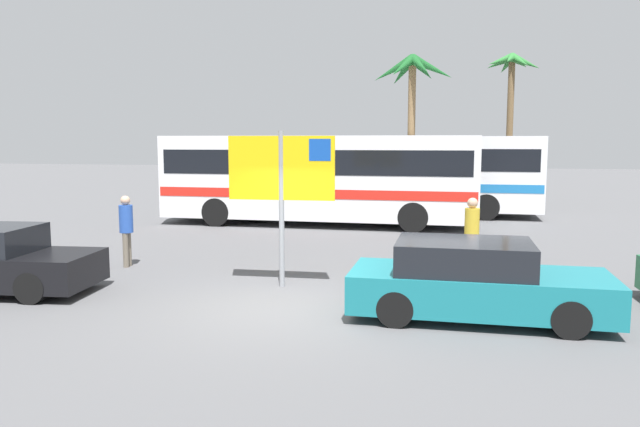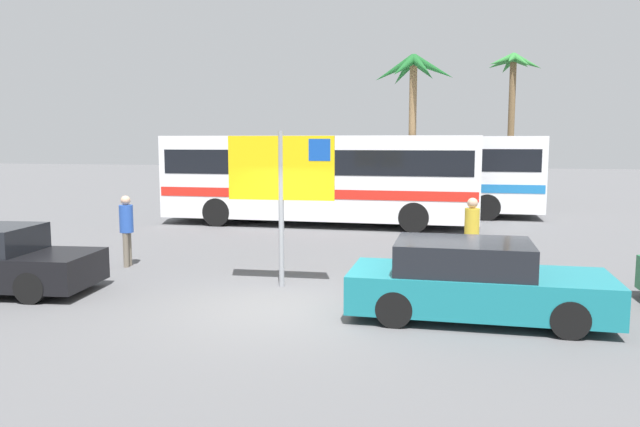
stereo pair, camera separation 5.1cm
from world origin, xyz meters
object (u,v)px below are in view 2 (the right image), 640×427
Objects in this scene: bus_rear_coach at (399,171)px; pedestrian_near_sign at (472,230)px; pedestrian_crossing_lot at (126,225)px; car_teal at (474,282)px; bus_front_coach at (319,175)px; ferry_sign at (283,174)px.

bus_rear_coach is 11.56m from pedestrian_near_sign.
car_teal is at bearing -26.09° from pedestrian_crossing_lot.
ferry_sign reaches higher than bus_front_coach.
pedestrian_near_sign is at bearing -3.40° from pedestrian_crossing_lot.
car_teal is 8.42m from pedestrian_crossing_lot.
pedestrian_near_sign is at bearing 89.66° from car_teal.
bus_front_coach is 4.47m from bus_rear_coach.
car_teal is 2.44× the size of pedestrian_near_sign.
pedestrian_crossing_lot is at bearing -114.46° from bus_rear_coach.
pedestrian_crossing_lot is (-8.01, -0.61, -0.04)m from pedestrian_near_sign.
pedestrian_crossing_lot is (-5.39, -11.85, -0.78)m from bus_rear_coach.
pedestrian_near_sign is 1.03× the size of pedestrian_crossing_lot.
bus_rear_coach reaches higher than pedestrian_near_sign.
bus_front_coach reaches higher than pedestrian_crossing_lot.
bus_rear_coach is (2.50, 3.70, 0.00)m from bus_front_coach.
bus_rear_coach is at bearing 100.33° from car_teal.
bus_front_coach reaches higher than pedestrian_near_sign.
ferry_sign is 4.39m from car_teal.
ferry_sign reaches higher than bus_rear_coach.
pedestrian_near_sign is at bearing -55.79° from bus_front_coach.
pedestrian_near_sign reaches higher than car_teal.
ferry_sign is at bearing -95.16° from bus_rear_coach.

